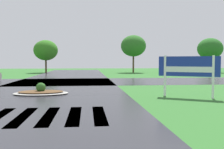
% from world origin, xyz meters
% --- Properties ---
extents(asphalt_roadway, '(9.21, 80.00, 0.01)m').
position_xyz_m(asphalt_roadway, '(0.00, 10.00, 0.00)').
color(asphalt_roadway, '#2B2B30').
rests_on(asphalt_roadway, ground).
extents(asphalt_cross_road, '(90.00, 8.29, 0.01)m').
position_xyz_m(asphalt_cross_road, '(0.00, 20.17, 0.00)').
color(asphalt_cross_road, '#2B2B30').
rests_on(asphalt_cross_road, ground).
extents(crosswalk_stripes, '(5.85, 3.20, 0.01)m').
position_xyz_m(crosswalk_stripes, '(0.00, 5.69, 0.00)').
color(crosswalk_stripes, white).
rests_on(crosswalk_stripes, ground).
extents(estate_billboard, '(2.84, 1.62, 2.26)m').
position_xyz_m(estate_billboard, '(7.70, 9.57, 1.56)').
color(estate_billboard, white).
rests_on(estate_billboard, ground).
extents(median_island, '(3.20, 1.98, 0.68)m').
position_xyz_m(median_island, '(-0.47, 11.60, 0.13)').
color(median_island, '#9E9B93').
rests_on(median_island, ground).
extents(background_treeline, '(43.91, 5.65, 6.23)m').
position_xyz_m(background_treeline, '(5.47, 37.59, 4.02)').
color(background_treeline, '#4C3823').
rests_on(background_treeline, ground).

